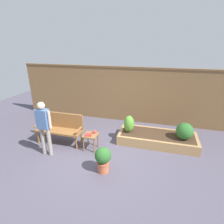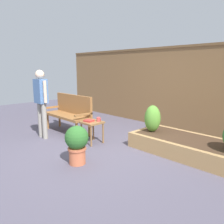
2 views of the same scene
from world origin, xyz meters
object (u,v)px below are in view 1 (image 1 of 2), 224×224
shrub_far_corner (185,131)px  side_table (91,137)px  cup_on_table (95,132)px  person_by_bench (44,124)px  garden_bench (60,126)px  shrub_near_bench (129,124)px  book_on_table (89,135)px  potted_boxwood (103,158)px

shrub_far_corner → side_table: bearing=-162.9°
side_table → shrub_far_corner: 2.77m
cup_on_table → shrub_far_corner: shrub_far_corner is taller
side_table → person_by_bench: (-1.09, -0.58, 0.54)m
garden_bench → shrub_near_bench: 2.16m
side_table → book_on_table: book_on_table is taller
book_on_table → shrub_far_corner: (2.68, 0.86, 0.05)m
side_table → shrub_far_corner: size_ratio=0.96×
side_table → garden_bench: bearing=171.4°
book_on_table → shrub_near_bench: bearing=26.8°
shrub_far_corner → potted_boxwood: bearing=-139.6°
shrub_near_bench → shrub_far_corner: shrub_near_bench is taller
cup_on_table → shrub_near_bench: size_ratio=0.22×
cup_on_table → book_on_table: size_ratio=0.67×
potted_boxwood → shrub_far_corner: shrub_far_corner is taller
cup_on_table → potted_boxwood: potted_boxwood is taller
side_table → shrub_near_bench: bearing=39.6°
person_by_bench → garden_bench: bearing=88.9°
garden_bench → side_table: size_ratio=3.00×
book_on_table → person_by_bench: (-1.05, -0.53, 0.44)m
side_table → potted_boxwood: size_ratio=0.73×
side_table → cup_on_table: bearing=45.2°
shrub_far_corner → garden_bench: bearing=-170.1°
cup_on_table → book_on_table: (-0.14, -0.15, -0.03)m
cup_on_table → person_by_bench: person_by_bench is taller
potted_boxwood → shrub_near_bench: bearing=79.3°
cup_on_table → potted_boxwood: 1.13m
side_table → shrub_near_bench: shrub_near_bench is taller
book_on_table → shrub_far_corner: bearing=4.5°
shrub_near_bench → side_table: bearing=-140.4°
book_on_table → potted_boxwood: size_ratio=0.27×
shrub_near_bench → shrub_far_corner: 1.66m
side_table → shrub_far_corner: bearing=17.1°
cup_on_table → shrub_near_bench: 1.13m
book_on_table → shrub_far_corner: size_ratio=0.36×
cup_on_table → shrub_far_corner: bearing=15.7°
side_table → cup_on_table: (0.10, 0.10, 0.13)m
book_on_table → potted_boxwood: bearing=-62.5°
garden_bench → cup_on_table: size_ratio=11.92×
side_table → person_by_bench: person_by_bench is taller
side_table → potted_boxwood: potted_boxwood is taller
side_table → book_on_table: (-0.04, -0.05, 0.10)m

